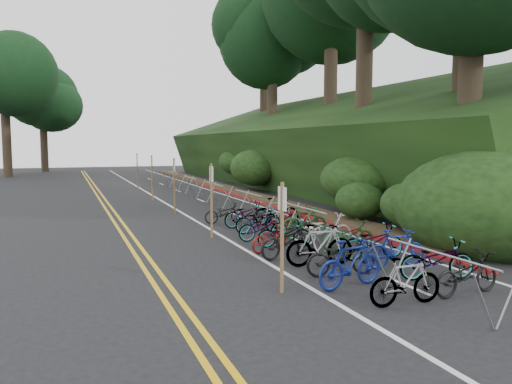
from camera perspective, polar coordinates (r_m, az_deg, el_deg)
ground at (r=12.04m, az=-1.21°, el=-9.62°), size 120.00×120.00×0.00m
road_markings at (r=21.75m, az=-8.69°, el=-2.83°), size 7.47×80.00×0.01m
red_curb at (r=25.07m, az=1.75°, el=-1.55°), size 0.25×28.00×0.10m
embankment at (r=34.41m, az=8.41°, el=4.52°), size 14.30×48.14×9.11m
tree_cluster at (r=36.89m, az=1.58°, el=20.13°), size 33.34×54.78×19.98m
bike_rack_front at (r=10.43m, az=19.96°, el=-7.87°), size 1.09×3.11×1.06m
bike_racks_rest at (r=25.03m, az=-4.85°, el=0.27°), size 1.14×23.00×1.17m
signpost_near at (r=10.50m, az=2.99°, el=-4.33°), size 0.08×0.40×2.36m
signposts_rest at (r=25.40m, az=-10.70°, el=1.57°), size 0.08×18.40×2.50m
bike_front at (r=14.70m, az=1.57°, el=-5.23°), size 1.17×1.60×0.80m
bike_valet at (r=14.83m, az=6.89°, el=-4.86°), size 3.34×12.47×1.10m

